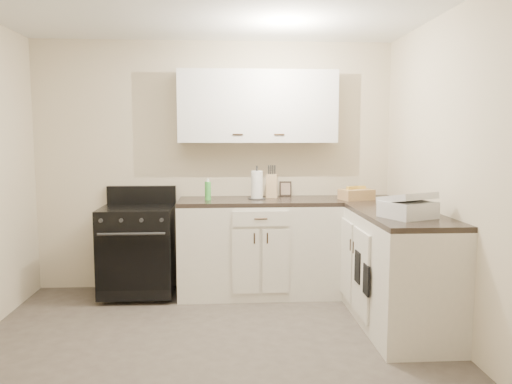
{
  "coord_description": "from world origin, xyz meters",
  "views": [
    {
      "loc": [
        0.1,
        -3.31,
        1.55
      ],
      "look_at": [
        0.36,
        0.85,
        1.08
      ],
      "focal_mm": 35.0,
      "sensor_mm": 36.0,
      "label": 1
    }
  ],
  "objects": [
    {
      "name": "floor",
      "position": [
        0.0,
        0.0,
        0.0
      ],
      "size": [
        3.6,
        3.6,
        0.0
      ],
      "primitive_type": "plane",
      "color": "#473F38",
      "rests_on": "ground"
    },
    {
      "name": "wall_back",
      "position": [
        0.0,
        1.8,
        1.25
      ],
      "size": [
        3.6,
        0.0,
        3.6
      ],
      "primitive_type": "plane",
      "rotation": [
        1.57,
        0.0,
        0.0
      ],
      "color": "beige",
      "rests_on": "ground"
    },
    {
      "name": "wall_right",
      "position": [
        1.8,
        0.0,
        1.25
      ],
      "size": [
        0.0,
        3.6,
        3.6
      ],
      "primitive_type": "plane",
      "rotation": [
        1.57,
        0.0,
        -1.57
      ],
      "color": "beige",
      "rests_on": "ground"
    },
    {
      "name": "wall_front",
      "position": [
        0.0,
        -1.8,
        1.25
      ],
      "size": [
        3.6,
        0.0,
        3.6
      ],
      "primitive_type": "plane",
      "rotation": [
        -1.57,
        0.0,
        0.0
      ],
      "color": "beige",
      "rests_on": "ground"
    },
    {
      "name": "base_cabinets_back",
      "position": [
        0.43,
        1.5,
        0.45
      ],
      "size": [
        1.55,
        0.6,
        0.9
      ],
      "primitive_type": "cube",
      "color": "beige",
      "rests_on": "floor"
    },
    {
      "name": "base_cabinets_right",
      "position": [
        1.5,
        0.85,
        0.45
      ],
      "size": [
        0.6,
        1.9,
        0.9
      ],
      "primitive_type": "cube",
      "color": "beige",
      "rests_on": "floor"
    },
    {
      "name": "countertop_back",
      "position": [
        0.43,
        1.5,
        0.92
      ],
      "size": [
        1.55,
        0.6,
        0.04
      ],
      "primitive_type": "cube",
      "color": "black",
      "rests_on": "base_cabinets_back"
    },
    {
      "name": "countertop_right",
      "position": [
        1.5,
        0.85,
        0.92
      ],
      "size": [
        0.6,
        1.9,
        0.04
      ],
      "primitive_type": "cube",
      "color": "black",
      "rests_on": "base_cabinets_right"
    },
    {
      "name": "upper_cabinets",
      "position": [
        0.43,
        1.65,
        1.84
      ],
      "size": [
        1.55,
        0.3,
        0.7
      ],
      "primitive_type": "cube",
      "color": "silver",
      "rests_on": "wall_back"
    },
    {
      "name": "stove",
      "position": [
        -0.74,
        1.48,
        0.46
      ],
      "size": [
        0.69,
        0.59,
        0.83
      ],
      "primitive_type": "cube",
      "color": "black",
      "rests_on": "floor"
    },
    {
      "name": "knife_block",
      "position": [
        0.57,
        1.62,
        1.06
      ],
      "size": [
        0.12,
        0.11,
        0.24
      ],
      "primitive_type": "cube",
      "rotation": [
        0.0,
        0.0,
        -0.18
      ],
      "color": "#D8B585",
      "rests_on": "countertop_back"
    },
    {
      "name": "paper_towel",
      "position": [
        0.41,
        1.52,
        1.08
      ],
      "size": [
        0.12,
        0.12,
        0.28
      ],
      "primitive_type": "cylinder",
      "rotation": [
        0.0,
        0.0,
        0.08
      ],
      "color": "white",
      "rests_on": "countertop_back"
    },
    {
      "name": "soap_bottle",
      "position": [
        -0.07,
        1.47,
        1.03
      ],
      "size": [
        0.07,
        0.07,
        0.18
      ],
      "primitive_type": "cylinder",
      "rotation": [
        0.0,
        0.0,
        -0.31
      ],
      "color": "green",
      "rests_on": "countertop_back"
    },
    {
      "name": "picture_frame",
      "position": [
        0.72,
        1.75,
        1.02
      ],
      "size": [
        0.12,
        0.04,
        0.15
      ],
      "primitive_type": "cube",
      "rotation": [
        -0.14,
        0.0,
        -0.04
      ],
      "color": "black",
      "rests_on": "countertop_back"
    },
    {
      "name": "wicker_basket",
      "position": [
        1.37,
        1.42,
        0.99
      ],
      "size": [
        0.35,
        0.28,
        0.1
      ],
      "primitive_type": "cube",
      "rotation": [
        0.0,
        0.0,
        0.29
      ],
      "color": "tan",
      "rests_on": "countertop_right"
    },
    {
      "name": "countertop_grill",
      "position": [
        1.47,
        0.33,
        1.0
      ],
      "size": [
        0.43,
        0.42,
        0.12
      ],
      "primitive_type": "cube",
      "rotation": [
        0.0,
        0.0,
        0.42
      ],
      "color": "silver",
      "rests_on": "countertop_right"
    },
    {
      "name": "glass_jar",
      "position": [
        1.47,
        0.51,
        1.01
      ],
      "size": [
        0.08,
        0.08,
        0.14
      ],
      "primitive_type": "cylinder",
      "rotation": [
        0.0,
        0.0,
        0.01
      ],
      "color": "silver",
      "rests_on": "countertop_right"
    },
    {
      "name": "oven_mitt_near",
      "position": [
        1.18,
        0.35,
        0.45
      ],
      "size": [
        0.02,
        0.14,
        0.24
      ],
      "primitive_type": "cube",
      "color": "black",
      "rests_on": "base_cabinets_right"
    },
    {
      "name": "oven_mitt_far",
      "position": [
        1.18,
        0.6,
        0.49
      ],
      "size": [
        0.02,
        0.15,
        0.26
      ],
      "primitive_type": "cube",
      "color": "black",
      "rests_on": "base_cabinets_right"
    }
  ]
}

